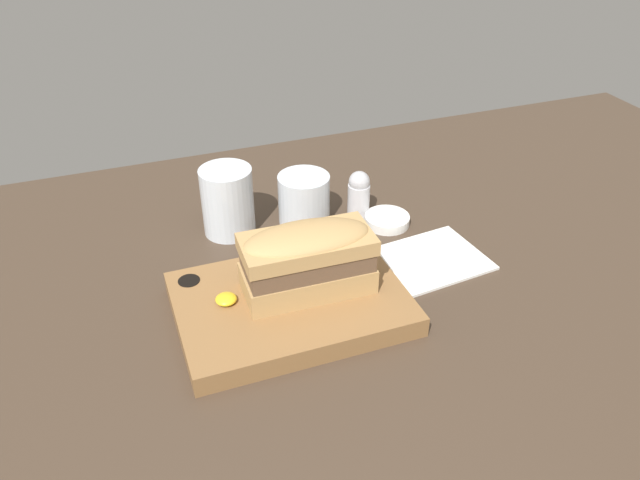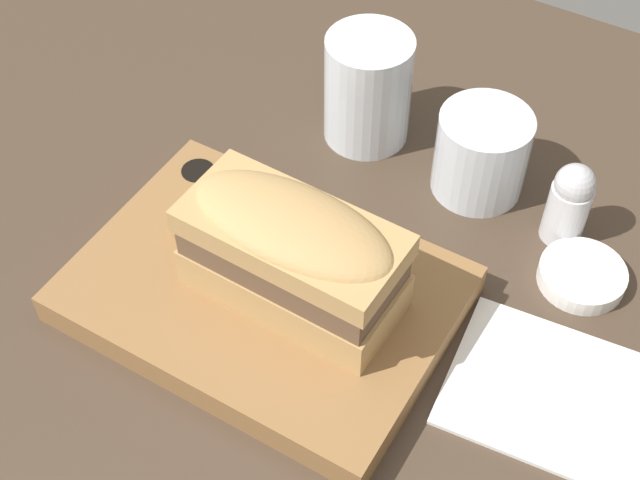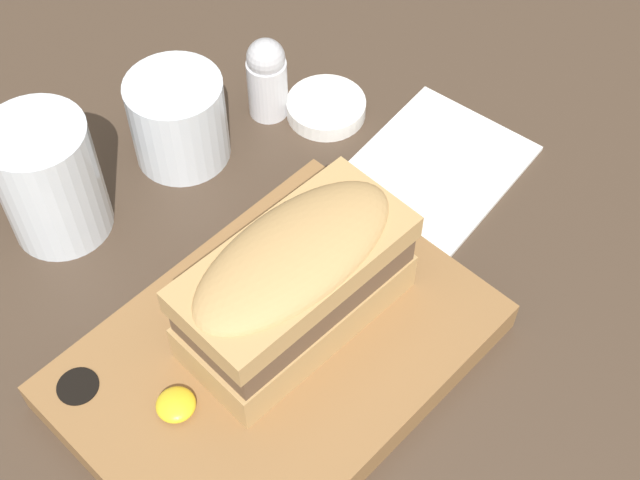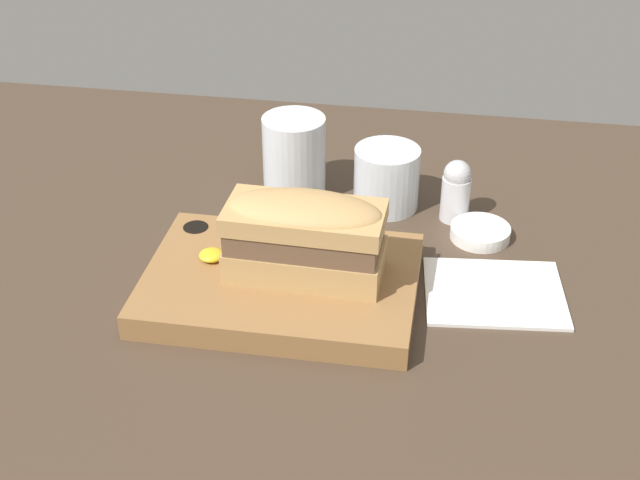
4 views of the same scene
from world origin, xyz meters
The scene contains 9 objects.
dining_table centered at (0.00, 0.00, 1.00)cm, with size 172.74×109.09×2.00cm.
serving_board centered at (-8.18, 4.66, 3.39)cm, with size 28.72×20.55×2.84cm.
sandwich centered at (-5.58, 5.10, 9.70)cm, with size 16.52×8.17×9.16cm.
mustard_dollop centered at (-16.02, 5.96, 5.31)cm, with size 2.67×2.67×1.07cm.
water_glass centered at (-10.84, 26.34, 6.56)cm, with size 7.88×7.88×10.51cm.
wine_glass centered at (0.92, 25.27, 5.45)cm, with size 8.06×8.06×7.79cm.
napkin centered at (14.44, 8.42, 2.20)cm, with size 15.95×13.65×0.40cm.
salt_shaker centered at (9.46, 23.55, 5.97)cm, with size 3.50×3.50×7.84cm.
condiment_dish centered at (12.71, 19.60, 2.74)cm, with size 7.03×7.03×1.49cm.
Camera 3 is at (-28.64, -19.27, 58.55)cm, focal length 50.00 mm.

